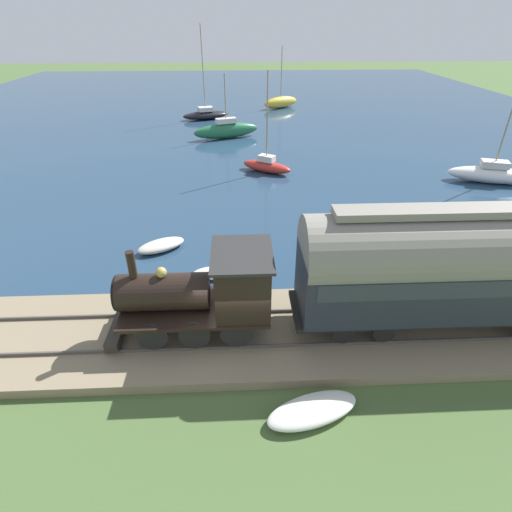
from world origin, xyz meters
The scene contains 14 objects.
ground_plane centered at (0.00, 0.00, 0.00)m, with size 200.00×200.00×0.00m, color #476033.
harbor_water centered at (42.89, 0.00, 0.00)m, with size 80.00×80.00×0.01m.
rail_embankment centered at (0.18, 0.00, 0.18)m, with size 4.81×56.00×0.47m.
steam_locomotive centered at (0.18, 0.81, 2.19)m, with size 2.46×5.56×3.21m.
passenger_coach centered at (0.18, -7.48, 2.90)m, with size 2.56×10.84×4.50m.
sailboat_green centered at (27.73, 0.71, 0.76)m, with size 3.24×6.34×5.67m.
sailboat_black centered at (35.94, 3.17, 0.54)m, with size 3.24×5.43×9.36m.
sailboat_yellow centered at (41.92, -5.85, 0.72)m, with size 3.86×4.96×6.97m.
sailboat_red centered at (17.94, -2.41, 0.52)m, with size 3.04×3.91×6.94m.
sailboat_white centered at (15.03, -17.82, 0.63)m, with size 3.20×5.90×8.75m.
rowboat_far_out centered at (7.02, -4.06, 0.18)m, with size 2.55×2.07×0.35m.
rowboat_off_pier centered at (6.66, 3.60, 0.25)m, with size 2.14×2.60×0.49m.
rowboat_mid_harbor centered at (4.19, 0.89, 0.17)m, with size 1.17×2.00×0.32m.
beached_dinghy centered at (-3.22, -2.27, 0.22)m, with size 1.88×3.00×0.44m.
Camera 1 is at (-10.68, -0.29, 9.97)m, focal length 28.00 mm.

